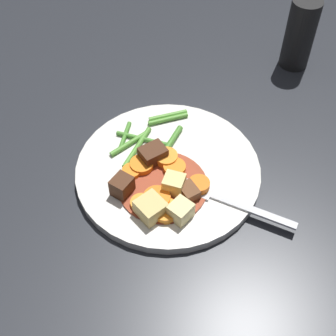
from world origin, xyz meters
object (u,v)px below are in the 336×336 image
dinner_plate (168,171)px  carrot_slice_2 (174,168)px  carrot_slice_6 (199,185)px  carrot_slice_0 (131,171)px  meat_chunk_2 (189,192)px  meat_chunk_0 (122,186)px  carrot_slice_4 (168,158)px  potato_chunk_0 (175,184)px  meat_chunk_1 (153,155)px  carrot_slice_1 (157,199)px  fork (227,200)px  potato_chunk_2 (184,210)px  carrot_slice_3 (142,165)px  pepper_mill (300,34)px  carrot_slice_7 (141,203)px  carrot_slice_5 (166,211)px  potato_chunk_1 (151,208)px

dinner_plate → carrot_slice_2: 0.02m
carrot_slice_6 → carrot_slice_0: bearing=-117.8°
meat_chunk_2 → meat_chunk_0: bearing=-105.5°
carrot_slice_4 → potato_chunk_0: bearing=-1.2°
carrot_slice_2 → meat_chunk_1: (-0.02, -0.03, 0.01)m
carrot_slice_1 → carrot_slice_4: 0.07m
dinner_plate → fork: size_ratio=1.70×
carrot_slice_6 → potato_chunk_2: size_ratio=1.04×
carrot_slice_1 → fork: carrot_slice_1 is taller
dinner_plate → meat_chunk_2: (0.05, 0.02, 0.02)m
carrot_slice_3 → potato_chunk_0: potato_chunk_0 is taller
potato_chunk_2 → meat_chunk_2: 0.03m
meat_chunk_2 → meat_chunk_1: bearing=-153.4°
carrot_slice_4 → meat_chunk_1: (-0.01, -0.02, 0.01)m
pepper_mill → meat_chunk_1: bearing=-56.8°
carrot_slice_7 → meat_chunk_2: 0.06m
carrot_slice_2 → meat_chunk_1: meat_chunk_1 is taller
carrot_slice_0 → carrot_slice_7: same height
dinner_plate → fork: 0.09m
potato_chunk_2 → carrot_slice_6: bearing=143.1°
carrot_slice_2 → carrot_slice_4: size_ratio=0.97×
carrot_slice_1 → carrot_slice_7: bearing=-86.6°
carrot_slice_2 → carrot_slice_3: bearing=-108.0°
dinner_plate → carrot_slice_0: bearing=-91.6°
carrot_slice_1 → carrot_slice_6: (-0.01, 0.06, 0.00)m
potato_chunk_0 → carrot_slice_5: bearing=-30.3°
potato_chunk_2 → carrot_slice_7: bearing=-117.3°
potato_chunk_0 → carrot_slice_7: bearing=-72.6°
carrot_slice_7 → potato_chunk_1: potato_chunk_1 is taller
meat_chunk_2 → carrot_slice_0: bearing=-128.4°
carrot_slice_4 → carrot_slice_3: bearing=-82.8°
dinner_plate → meat_chunk_1: meat_chunk_1 is taller
carrot_slice_4 → pepper_mill: (-0.18, 0.25, 0.04)m
carrot_slice_2 → carrot_slice_4: (-0.02, -0.01, 0.00)m
potato_chunk_1 → meat_chunk_1: 0.09m
carrot_slice_6 → potato_chunk_1: (0.03, -0.07, 0.01)m
carrot_slice_6 → pepper_mill: bearing=136.9°
meat_chunk_0 → carrot_slice_3: bearing=139.1°
potato_chunk_0 → fork: (0.03, 0.06, -0.01)m
potato_chunk_0 → fork: size_ratio=0.18×
carrot_slice_4 → meat_chunk_2: meat_chunk_2 is taller
potato_chunk_2 → pepper_mill: 0.38m
carrot_slice_1 → meat_chunk_1: meat_chunk_1 is taller
carrot_slice_1 → meat_chunk_1: 0.07m
carrot_slice_0 → potato_chunk_1: 0.07m
carrot_slice_5 → potato_chunk_2: size_ratio=1.31×
carrot_slice_4 → carrot_slice_6: size_ratio=1.11×
carrot_slice_4 → potato_chunk_1: (0.08, -0.04, 0.01)m
carrot_slice_6 → carrot_slice_7: (0.01, -0.08, -0.00)m
meat_chunk_1 → carrot_slice_1: bearing=-6.2°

